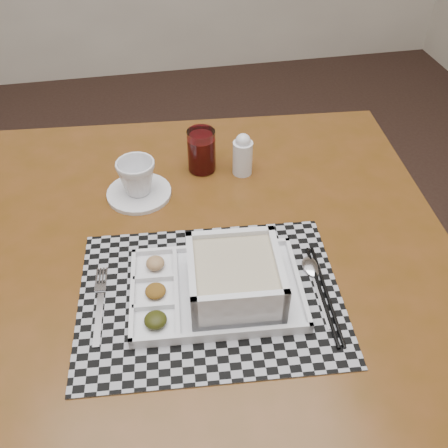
% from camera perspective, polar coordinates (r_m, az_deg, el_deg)
% --- Properties ---
extents(floor, '(5.00, 5.00, 0.00)m').
position_cam_1_polar(floor, '(1.75, -18.66, -22.96)').
color(floor, black).
rests_on(floor, ground).
extents(dining_table, '(1.15, 1.15, 0.79)m').
position_cam_1_polar(dining_table, '(1.09, -2.46, -6.40)').
color(dining_table, '#4E310E').
rests_on(dining_table, ground).
extents(placemat, '(0.52, 0.41, 0.00)m').
position_cam_1_polar(placemat, '(0.95, -1.58, -8.20)').
color(placemat, '#95959C').
rests_on(placemat, dining_table).
extents(serving_tray, '(0.34, 0.25, 0.09)m').
position_cam_1_polar(serving_tray, '(0.93, 0.40, -6.67)').
color(serving_tray, white).
rests_on(serving_tray, placemat).
extents(fork, '(0.03, 0.19, 0.00)m').
position_cam_1_polar(fork, '(0.96, -14.11, -8.76)').
color(fork, silver).
rests_on(fork, placemat).
extents(spoon, '(0.04, 0.18, 0.01)m').
position_cam_1_polar(spoon, '(1.00, 10.10, -5.39)').
color(spoon, silver).
rests_on(spoon, placemat).
extents(chopsticks, '(0.04, 0.24, 0.01)m').
position_cam_1_polar(chopsticks, '(0.97, 11.38, -7.82)').
color(chopsticks, black).
rests_on(chopsticks, placemat).
extents(saucer, '(0.15, 0.15, 0.01)m').
position_cam_1_polar(saucer, '(1.18, -9.67, 3.50)').
color(saucer, white).
rests_on(saucer, dining_table).
extents(cup, '(0.10, 0.10, 0.08)m').
position_cam_1_polar(cup, '(1.15, -9.93, 5.29)').
color(cup, white).
rests_on(cup, saucer).
extents(juice_glass, '(0.07, 0.07, 0.11)m').
position_cam_1_polar(juice_glass, '(1.22, -2.58, 8.21)').
color(juice_glass, white).
rests_on(juice_glass, dining_table).
extents(creamer_bottle, '(0.05, 0.05, 0.11)m').
position_cam_1_polar(creamer_bottle, '(1.21, 2.14, 7.92)').
color(creamer_bottle, white).
rests_on(creamer_bottle, dining_table).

